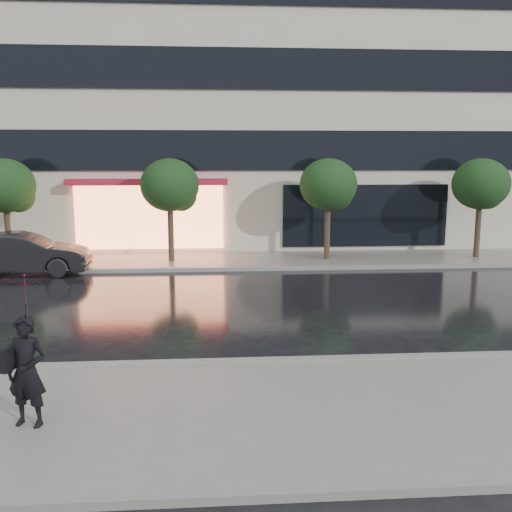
{
  "coord_description": "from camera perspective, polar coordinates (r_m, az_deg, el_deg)",
  "views": [
    {
      "loc": [
        -1.32,
        -11.59,
        4.04
      ],
      "look_at": [
        -0.23,
        3.52,
        1.4
      ],
      "focal_mm": 40.0,
      "sensor_mm": 36.0,
      "label": 1
    }
  ],
  "objects": [
    {
      "name": "parked_car",
      "position": [
        21.23,
        -22.28,
        0.18
      ],
      "size": [
        4.53,
        1.83,
        1.46
      ],
      "primitive_type": "imported",
      "rotation": [
        0.0,
        0.0,
        1.64
      ],
      "color": "black",
      "rests_on": "ground"
    },
    {
      "name": "ground",
      "position": [
        12.34,
        2.26,
        -9.23
      ],
      "size": [
        120.0,
        120.0,
        0.0
      ],
      "primitive_type": "plane",
      "color": "black",
      "rests_on": "ground"
    },
    {
      "name": "tree_mid_west",
      "position": [
        21.71,
        -8.46,
        6.83
      ],
      "size": [
        2.2,
        2.2,
        3.99
      ],
      "color": "#33261C",
      "rests_on": "ground"
    },
    {
      "name": "office_building",
      "position": [
        30.0,
        -1.65,
        19.41
      ],
      "size": [
        30.0,
        12.76,
        18.0
      ],
      "color": "beige",
      "rests_on": "ground"
    },
    {
      "name": "sidewalk_near",
      "position": [
        9.33,
        4.56,
        -15.39
      ],
      "size": [
        60.0,
        4.5,
        0.12
      ],
      "primitive_type": "cube",
      "color": "slate",
      "rests_on": "ground"
    },
    {
      "name": "pedestrian_with_umbrella",
      "position": [
        8.9,
        -22.04,
        -6.7
      ],
      "size": [
        1.07,
        1.08,
        2.31
      ],
      "rotation": [
        0.0,
        0.0,
        -0.23
      ],
      "color": "black",
      "rests_on": "sidewalk_near"
    },
    {
      "name": "curb_far",
      "position": [
        20.52,
        -0.36,
        -1.27
      ],
      "size": [
        60.0,
        0.25,
        0.14
      ],
      "primitive_type": "cube",
      "color": "gray",
      "rests_on": "ground"
    },
    {
      "name": "curb_near",
      "position": [
        11.39,
        2.83,
        -10.54
      ],
      "size": [
        60.0,
        0.25,
        0.14
      ],
      "primitive_type": "cube",
      "color": "gray",
      "rests_on": "ground"
    },
    {
      "name": "tree_far_west",
      "position": [
        22.95,
        -23.67,
        6.27
      ],
      "size": [
        2.2,
        2.2,
        3.99
      ],
      "color": "#33261C",
      "rests_on": "ground"
    },
    {
      "name": "tree_mid_east",
      "position": [
        22.09,
        7.37,
        6.91
      ],
      "size": [
        2.2,
        2.2,
        3.99
      ],
      "color": "#33261C",
      "rests_on": "ground"
    },
    {
      "name": "tree_far_east",
      "position": [
        24.01,
        21.64,
        6.53
      ],
      "size": [
        2.2,
        2.2,
        3.99
      ],
      "color": "#33261C",
      "rests_on": "ground"
    },
    {
      "name": "sidewalk_far",
      "position": [
        22.24,
        -0.66,
        -0.42
      ],
      "size": [
        60.0,
        3.5,
        0.12
      ],
      "primitive_type": "cube",
      "color": "slate",
      "rests_on": "ground"
    }
  ]
}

